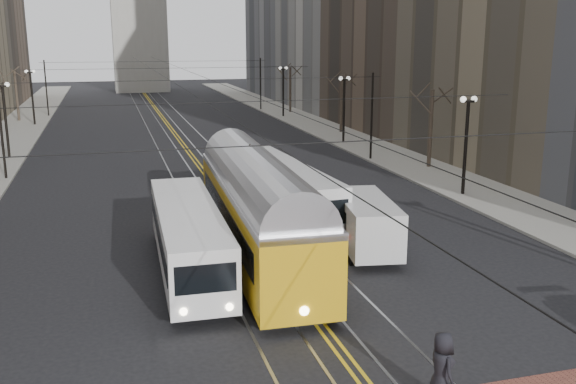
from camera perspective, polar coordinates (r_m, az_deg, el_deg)
ground at (r=18.34m, az=6.71°, el=-16.39°), size 260.00×260.00×0.00m
sidewalk_left at (r=60.93m, az=-23.90°, el=3.86°), size 5.00×140.00×0.15m
sidewalk_right at (r=63.95m, az=3.81°, el=5.40°), size 5.00×140.00×0.15m
streetcar_rails at (r=60.64m, az=-9.72°, el=4.72°), size 4.80×130.00×0.02m
centre_lines at (r=60.64m, az=-9.72°, el=4.72°), size 0.42×130.00×0.01m
lamp_posts at (r=44.28m, az=-7.52°, el=5.23°), size 27.60×57.20×5.60m
street_trees at (r=50.66m, az=-8.62°, el=6.24°), size 31.68×53.28×5.60m
trolley_wires at (r=50.14m, az=-8.59°, el=7.29°), size 25.96×120.00×6.60m
transit_bus at (r=25.56m, az=-8.84°, el=-4.30°), size 2.54×10.93×2.72m
streetcar at (r=26.77m, az=-2.73°, el=-2.42°), size 3.33×15.07×3.53m
rear_bus at (r=32.07m, az=-0.76°, el=-0.17°), size 3.27×11.75×3.03m
cargo_van at (r=27.93m, az=6.92°, el=-3.05°), size 2.91×5.64×2.38m
sedan_grey at (r=46.18m, az=-2.69°, el=3.15°), size 2.18×4.75×1.58m
pedestrian_a at (r=17.29m, az=13.51°, el=-14.98°), size 0.62×0.95×1.93m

